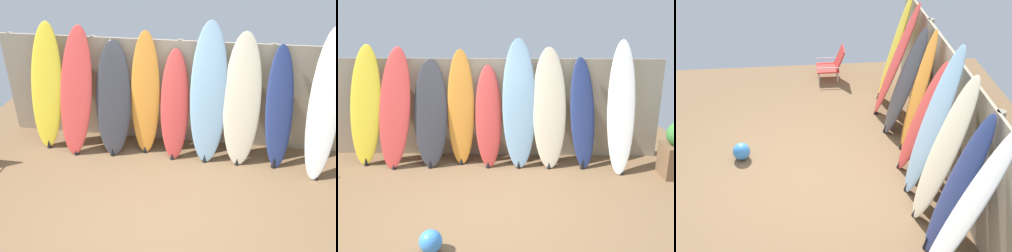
% 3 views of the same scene
% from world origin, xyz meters
% --- Properties ---
extents(ground, '(7.68, 7.68, 0.00)m').
position_xyz_m(ground, '(0.00, 0.00, 0.00)').
color(ground, brown).
extents(fence_back, '(6.08, 0.11, 1.80)m').
position_xyz_m(fence_back, '(-0.00, 2.01, 0.90)').
color(fence_back, tan).
rests_on(fence_back, ground).
extents(surfboard_yellow_0, '(0.63, 0.65, 2.06)m').
position_xyz_m(surfboard_yellow_0, '(-2.17, 1.64, 1.02)').
color(surfboard_yellow_0, yellow).
rests_on(surfboard_yellow_0, ground).
extents(surfboard_red_1, '(0.62, 0.78, 2.03)m').
position_xyz_m(surfboard_red_1, '(-1.63, 1.56, 1.01)').
color(surfboard_red_1, '#D13D38').
rests_on(surfboard_red_1, ground).
extents(surfboard_charcoal_2, '(0.62, 0.69, 1.82)m').
position_xyz_m(surfboard_charcoal_2, '(-1.03, 1.59, 0.90)').
color(surfboard_charcoal_2, '#38383D').
rests_on(surfboard_charcoal_2, ground).
extents(surfboard_orange_3, '(0.49, 0.47, 1.98)m').
position_xyz_m(surfboard_orange_3, '(-0.51, 1.67, 0.98)').
color(surfboard_orange_3, orange).
rests_on(surfboard_orange_3, ground).
extents(surfboard_red_4, '(0.51, 0.69, 1.71)m').
position_xyz_m(surfboard_red_4, '(-0.03, 1.63, 0.85)').
color(surfboard_red_4, '#D13D38').
rests_on(surfboard_red_4, ground).
extents(surfboard_skyblue_5, '(0.61, 0.67, 2.17)m').
position_xyz_m(surfboard_skyblue_5, '(0.50, 1.62, 1.07)').
color(surfboard_skyblue_5, '#8CB7D6').
rests_on(surfboard_skyblue_5, ground).
extents(surfboard_cream_6, '(0.60, 0.67, 2.02)m').
position_xyz_m(surfboard_cream_6, '(1.02, 1.62, 1.00)').
color(surfboard_cream_6, beige).
rests_on(surfboard_cream_6, ground).
extents(surfboard_navy_7, '(0.51, 0.70, 1.85)m').
position_xyz_m(surfboard_navy_7, '(1.59, 1.62, 0.91)').
color(surfboard_navy_7, navy).
rests_on(surfboard_navy_7, ground).
extents(surfboard_white_8, '(0.55, 0.86, 2.16)m').
position_xyz_m(surfboard_white_8, '(2.20, 1.47, 1.06)').
color(surfboard_white_8, white).
rests_on(surfboard_white_8, ground).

